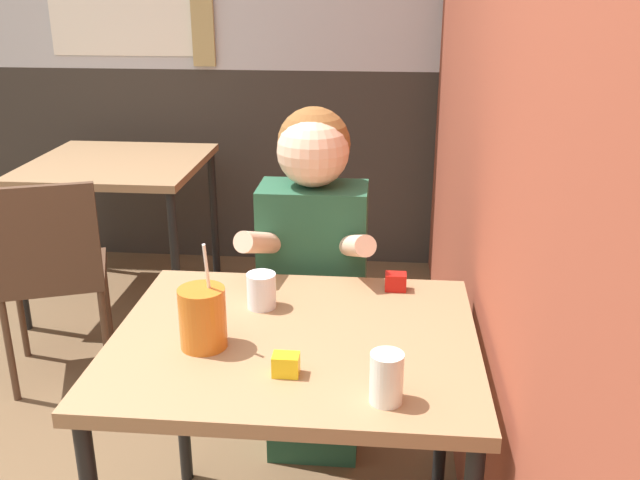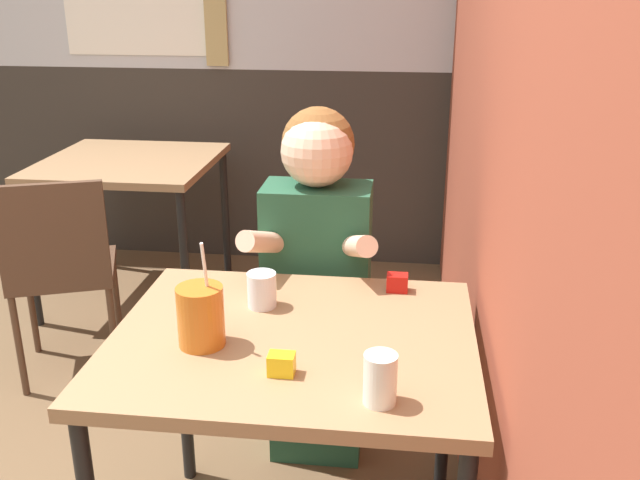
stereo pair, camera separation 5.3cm
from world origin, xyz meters
The scene contains 11 objects.
brick_wall_right centered at (1.23, 1.37, 1.35)m, with size 0.08×4.73×2.70m.
back_wall centered at (-0.01, 2.76, 1.36)m, with size 5.40×0.09×2.70m.
main_table centered at (0.72, 0.39, 0.66)m, with size 0.91×0.76×0.74m.
background_table centered at (-0.38, 2.10, 0.66)m, with size 0.82×0.83×0.74m.
chair_near_window centered at (-0.37, 1.30, 0.51)m, with size 0.51×0.51×0.87m.
person_seated centered at (0.71, 0.94, 0.66)m, with size 0.42×0.42×1.21m.
cocktail_pitcher centered at (0.51, 0.32, 0.81)m, with size 0.11×0.11×0.27m.
glass_near_pitcher centered at (0.61, 0.55, 0.79)m, with size 0.08×0.08×0.10m.
glass_center centered at (0.95, 0.12, 0.79)m, with size 0.07×0.07×0.11m.
condiment_ketchup centered at (0.97, 0.69, 0.76)m, with size 0.06×0.04×0.05m.
condiment_mustard centered at (0.72, 0.21, 0.76)m, with size 0.06×0.04×0.05m.
Camera 2 is at (0.98, -1.17, 1.58)m, focal length 40.00 mm.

